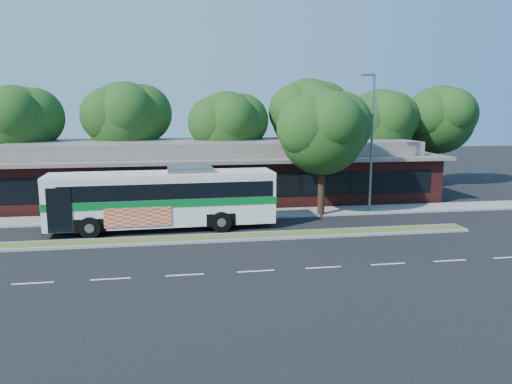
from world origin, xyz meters
The scene contains 14 objects.
ground centered at (0.00, 0.00, 0.00)m, with size 120.00×120.00×0.00m, color black.
median_strip centered at (0.00, 0.60, 0.07)m, with size 26.00×1.10×0.15m, color #4B5423.
sidewalk centered at (0.00, 6.40, 0.06)m, with size 44.00×2.60×0.12m, color gray.
plaza_building centered at (0.00, 12.99, 2.13)m, with size 33.20×11.20×4.45m.
lamp_post centered at (9.56, 6.00, 4.90)m, with size 0.93×0.18×9.07m.
tree_bg_a centered at (-14.58, 15.14, 5.87)m, with size 6.47×5.80×8.63m.
tree_bg_b centered at (-6.57, 16.14, 6.14)m, with size 6.69×6.00×9.00m.
tree_bg_c centered at (1.40, 15.13, 5.59)m, with size 6.24×5.60×8.26m.
tree_bg_d centered at (8.45, 16.15, 6.42)m, with size 6.91×6.20×9.37m.
tree_bg_e centered at (14.42, 15.14, 5.74)m, with size 6.47×5.80×8.50m.
tree_bg_f centered at (20.43, 16.14, 6.06)m, with size 6.69×6.00×8.92m.
transit_bus centered at (-3.92, 3.36, 1.99)m, with size 12.82×3.28×3.57m.
sedan centered at (-12.65, 9.42, 0.65)m, with size 1.81×4.45×1.29m, color #ABADB2.
sidewalk_tree centered at (6.39, 5.43, 5.55)m, with size 6.07×5.44×8.14m.
Camera 1 is at (-3.38, -25.15, 6.84)m, focal length 35.00 mm.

